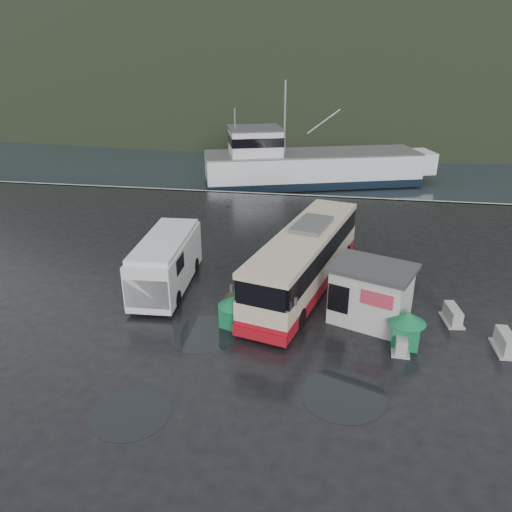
% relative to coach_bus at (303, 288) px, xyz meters
% --- Properties ---
extents(ground, '(160.00, 160.00, 0.00)m').
position_rel_coach_bus_xyz_m(ground, '(-2.21, -2.59, 0.00)').
color(ground, black).
rests_on(ground, ground).
extents(harbor_water, '(300.00, 180.00, 0.02)m').
position_rel_coach_bus_xyz_m(harbor_water, '(-2.21, 107.41, 0.00)').
color(harbor_water, black).
rests_on(harbor_water, ground).
extents(quay_edge, '(160.00, 0.60, 1.50)m').
position_rel_coach_bus_xyz_m(quay_edge, '(-2.21, 17.41, 0.00)').
color(quay_edge, '#999993').
rests_on(quay_edge, ground).
extents(headland, '(780.00, 540.00, 570.00)m').
position_rel_coach_bus_xyz_m(headland, '(7.79, 247.41, 0.00)').
color(headland, black).
rests_on(headland, ground).
extents(coach_bus, '(5.88, 12.30, 3.37)m').
position_rel_coach_bus_xyz_m(coach_bus, '(0.00, 0.00, 0.00)').
color(coach_bus, '#C5B295').
rests_on(coach_bus, ground).
extents(white_van, '(2.64, 6.90, 2.85)m').
position_rel_coach_bus_xyz_m(white_van, '(-7.12, -1.09, 0.00)').
color(white_van, silver).
rests_on(white_van, ground).
extents(waste_bin_left, '(1.42, 1.42, 1.53)m').
position_rel_coach_bus_xyz_m(waste_bin_left, '(-2.83, -4.38, 0.00)').
color(waste_bin_left, '#136A3C').
rests_on(waste_bin_left, ground).
extents(waste_bin_right, '(1.28, 1.28, 1.60)m').
position_rel_coach_bus_xyz_m(waste_bin_right, '(4.68, -4.74, 0.00)').
color(waste_bin_right, '#136A3C').
rests_on(waste_bin_right, ground).
extents(dome_tent, '(2.60, 3.09, 1.03)m').
position_rel_coach_bus_xyz_m(dome_tent, '(-2.70, -3.26, 0.00)').
color(dome_tent, '#2B321E').
rests_on(dome_tent, ground).
extents(ticket_kiosk, '(4.34, 3.85, 2.80)m').
position_rel_coach_bus_xyz_m(ticket_kiosk, '(3.24, -2.94, 0.00)').
color(ticket_kiosk, '#B9B9B4').
rests_on(ticket_kiosk, ground).
extents(jersey_barrier_a, '(0.83, 1.52, 0.74)m').
position_rel_coach_bus_xyz_m(jersey_barrier_a, '(4.47, -5.12, 0.00)').
color(jersey_barrier_a, '#999993').
rests_on(jersey_barrier_a, ground).
extents(jersey_barrier_b, '(0.86, 1.63, 0.80)m').
position_rel_coach_bus_xyz_m(jersey_barrier_b, '(8.80, -4.51, 0.00)').
color(jersey_barrier_b, '#999993').
rests_on(jersey_barrier_b, ground).
extents(jersey_barrier_c, '(0.96, 1.60, 0.76)m').
position_rel_coach_bus_xyz_m(jersey_barrier_c, '(7.08, -2.40, 0.00)').
color(jersey_barrier_c, '#999993').
rests_on(jersey_barrier_c, ground).
extents(fishing_trawler, '(25.81, 12.84, 10.12)m').
position_rel_coach_bus_xyz_m(fishing_trawler, '(-1.08, 26.48, 0.00)').
color(fishing_trawler, silver).
rests_on(fishing_trawler, ground).
extents(puddles, '(12.86, 14.64, 0.01)m').
position_rel_coach_bus_xyz_m(puddles, '(-0.90, -6.25, 0.00)').
color(puddles, black).
rests_on(puddles, ground).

